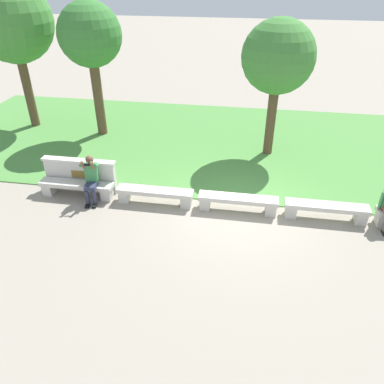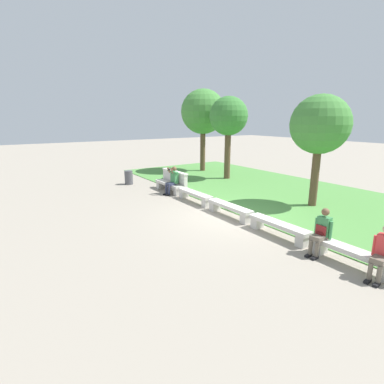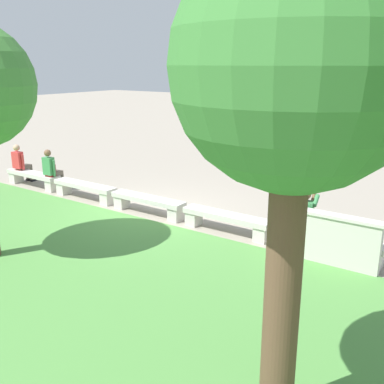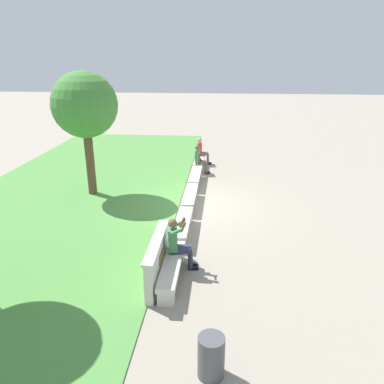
{
  "view_description": "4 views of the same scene",
  "coord_description": "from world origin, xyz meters",
  "px_view_note": "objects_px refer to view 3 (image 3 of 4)",
  "views": [
    {
      "loc": [
        0.15,
        -8.5,
        5.83
      ],
      "look_at": [
        -1.13,
        -0.72,
        0.93
      ],
      "focal_mm": 35.0,
      "sensor_mm": 36.0,
      "label": 1
    },
    {
      "loc": [
        8.04,
        -6.92,
        3.52
      ],
      "look_at": [
        -1.52,
        -0.65,
        0.7
      ],
      "focal_mm": 28.0,
      "sensor_mm": 36.0,
      "label": 2
    },
    {
      "loc": [
        -7.07,
        8.22,
        3.67
      ],
      "look_at": [
        -1.3,
        -0.09,
        0.77
      ],
      "focal_mm": 42.0,
      "sensor_mm": 36.0,
      "label": 3
    },
    {
      "loc": [
        -12.01,
        -1.12,
        4.93
      ],
      "look_at": [
        -1.24,
        -0.17,
        0.95
      ],
      "focal_mm": 35.0,
      "sensor_mm": 36.0,
      "label": 4
    }
  ],
  "objects_px": {
    "bench_mid": "(148,202)",
    "tree_behind_wall": "(296,74)",
    "backpack": "(51,171)",
    "person_distant": "(52,169)",
    "bench_main": "(328,242)",
    "bench_near": "(226,220)",
    "person_photographer": "(305,215)",
    "bench_far": "(85,188)",
    "bench_end": "(33,177)",
    "person_companion": "(21,162)"
  },
  "relations": [
    {
      "from": "bench_near",
      "to": "tree_behind_wall",
      "type": "xyz_separation_m",
      "value": [
        -3.25,
        4.49,
        3.28
      ]
    },
    {
      "from": "tree_behind_wall",
      "to": "bench_far",
      "type": "bearing_deg",
      "value": -29.77
    },
    {
      "from": "person_companion",
      "to": "tree_behind_wall",
      "type": "height_order",
      "value": "tree_behind_wall"
    },
    {
      "from": "bench_end",
      "to": "person_companion",
      "type": "bearing_deg",
      "value": -5.72
    },
    {
      "from": "bench_far",
      "to": "tree_behind_wall",
      "type": "relative_size",
      "value": 0.45
    },
    {
      "from": "bench_main",
      "to": "tree_behind_wall",
      "type": "height_order",
      "value": "tree_behind_wall"
    },
    {
      "from": "bench_end",
      "to": "backpack",
      "type": "distance_m",
      "value": 0.91
    },
    {
      "from": "bench_mid",
      "to": "person_photographer",
      "type": "xyz_separation_m",
      "value": [
        -4.08,
        -0.08,
        0.43
      ]
    },
    {
      "from": "bench_near",
      "to": "person_photographer",
      "type": "relative_size",
      "value": 1.61
    },
    {
      "from": "bench_near",
      "to": "person_distant",
      "type": "height_order",
      "value": "person_distant"
    },
    {
      "from": "bench_main",
      "to": "bench_near",
      "type": "bearing_deg",
      "value": 0.0
    },
    {
      "from": "bench_near",
      "to": "person_photographer",
      "type": "height_order",
      "value": "person_photographer"
    },
    {
      "from": "bench_main",
      "to": "tree_behind_wall",
      "type": "relative_size",
      "value": 0.45
    },
    {
      "from": "bench_mid",
      "to": "tree_behind_wall",
      "type": "xyz_separation_m",
      "value": [
        -5.55,
        4.49,
        3.28
      ]
    },
    {
      "from": "bench_main",
      "to": "bench_far",
      "type": "bearing_deg",
      "value": 0.0
    },
    {
      "from": "bench_mid",
      "to": "person_photographer",
      "type": "bearing_deg",
      "value": -178.92
    },
    {
      "from": "bench_mid",
      "to": "tree_behind_wall",
      "type": "relative_size",
      "value": 0.45
    },
    {
      "from": "bench_main",
      "to": "tree_behind_wall",
      "type": "distance_m",
      "value": 5.64
    },
    {
      "from": "bench_end",
      "to": "person_photographer",
      "type": "distance_m",
      "value": 8.68
    },
    {
      "from": "backpack",
      "to": "bench_mid",
      "type": "bearing_deg",
      "value": 179.88
    },
    {
      "from": "bench_main",
      "to": "person_companion",
      "type": "relative_size",
      "value": 1.69
    },
    {
      "from": "bench_mid",
      "to": "person_companion",
      "type": "distance_m",
      "value": 5.27
    },
    {
      "from": "person_distant",
      "to": "bench_mid",
      "type": "bearing_deg",
      "value": 178.99
    },
    {
      "from": "person_companion",
      "to": "bench_far",
      "type": "bearing_deg",
      "value": 178.72
    },
    {
      "from": "bench_near",
      "to": "person_photographer",
      "type": "distance_m",
      "value": 1.83
    },
    {
      "from": "backpack",
      "to": "person_photographer",
      "type": "bearing_deg",
      "value": -179.5
    },
    {
      "from": "person_photographer",
      "to": "tree_behind_wall",
      "type": "xyz_separation_m",
      "value": [
        -1.47,
        4.57,
        2.85
      ]
    },
    {
      "from": "bench_mid",
      "to": "backpack",
      "type": "relative_size",
      "value": 4.98
    },
    {
      "from": "bench_far",
      "to": "bench_end",
      "type": "xyz_separation_m",
      "value": [
        2.3,
        0.0,
        0.0
      ]
    },
    {
      "from": "bench_mid",
      "to": "bench_far",
      "type": "xyz_separation_m",
      "value": [
        2.3,
        0.0,
        0.0
      ]
    },
    {
      "from": "bench_main",
      "to": "person_companion",
      "type": "distance_m",
      "value": 9.86
    },
    {
      "from": "bench_mid",
      "to": "person_distant",
      "type": "bearing_deg",
      "value": -1.01
    },
    {
      "from": "bench_mid",
      "to": "bench_end",
      "type": "height_order",
      "value": "same"
    },
    {
      "from": "bench_end",
      "to": "person_companion",
      "type": "relative_size",
      "value": 1.69
    },
    {
      "from": "bench_end",
      "to": "tree_behind_wall",
      "type": "distance_m",
      "value": 11.57
    },
    {
      "from": "bench_near",
      "to": "bench_mid",
      "type": "bearing_deg",
      "value": 0.0
    },
    {
      "from": "bench_far",
      "to": "person_photographer",
      "type": "distance_m",
      "value": 6.39
    },
    {
      "from": "bench_main",
      "to": "bench_mid",
      "type": "relative_size",
      "value": 1.0
    },
    {
      "from": "bench_end",
      "to": "bench_main",
      "type": "bearing_deg",
      "value": 180.0
    },
    {
      "from": "bench_main",
      "to": "backpack",
      "type": "xyz_separation_m",
      "value": [
        8.34,
        -0.01,
        0.32
      ]
    },
    {
      "from": "bench_mid",
      "to": "bench_near",
      "type": "bearing_deg",
      "value": 180.0
    },
    {
      "from": "bench_near",
      "to": "backpack",
      "type": "bearing_deg",
      "value": -0.08
    },
    {
      "from": "bench_main",
      "to": "bench_end",
      "type": "distance_m",
      "value": 9.19
    },
    {
      "from": "backpack",
      "to": "person_companion",
      "type": "bearing_deg",
      "value": -2.2
    },
    {
      "from": "bench_near",
      "to": "backpack",
      "type": "xyz_separation_m",
      "value": [
        6.04,
        -0.01,
        0.32
      ]
    },
    {
      "from": "bench_far",
      "to": "person_distant",
      "type": "distance_m",
      "value": 1.51
    },
    {
      "from": "backpack",
      "to": "person_distant",
      "type": "bearing_deg",
      "value": -77.34
    },
    {
      "from": "bench_mid",
      "to": "person_companion",
      "type": "relative_size",
      "value": 1.69
    },
    {
      "from": "person_photographer",
      "to": "bench_far",
      "type": "bearing_deg",
      "value": 0.69
    },
    {
      "from": "bench_main",
      "to": "bench_near",
      "type": "distance_m",
      "value": 2.3
    }
  ]
}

